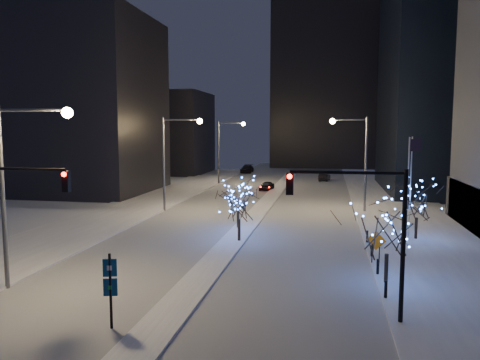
% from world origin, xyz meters
% --- Properties ---
extents(ground, '(160.00, 160.00, 0.00)m').
position_xyz_m(ground, '(0.00, 0.00, 0.00)').
color(ground, white).
rests_on(ground, ground).
extents(road, '(20.00, 130.00, 0.02)m').
position_xyz_m(road, '(0.00, 35.00, 0.01)').
color(road, '#A3A8B1').
rests_on(road, ground).
extents(median, '(2.00, 80.00, 0.15)m').
position_xyz_m(median, '(0.00, 30.00, 0.07)').
color(median, white).
rests_on(median, ground).
extents(east_sidewalk, '(10.00, 90.00, 0.15)m').
position_xyz_m(east_sidewalk, '(15.00, 20.00, 0.07)').
color(east_sidewalk, white).
rests_on(east_sidewalk, ground).
extents(west_sidewalk, '(8.00, 90.00, 0.15)m').
position_xyz_m(west_sidewalk, '(-14.00, 20.00, 0.07)').
color(west_sidewalk, white).
rests_on(west_sidewalk, ground).
extents(filler_west_near, '(22.00, 18.00, 24.00)m').
position_xyz_m(filler_west_near, '(-28.00, 40.00, 12.00)').
color(filler_west_near, black).
rests_on(filler_west_near, ground).
extents(filler_west_far, '(18.00, 16.00, 16.00)m').
position_xyz_m(filler_west_far, '(-26.00, 70.00, 8.00)').
color(filler_west_far, black).
rests_on(filler_west_far, ground).
extents(horizon_block, '(24.00, 14.00, 42.00)m').
position_xyz_m(horizon_block, '(6.00, 92.00, 21.00)').
color(horizon_block, black).
rests_on(horizon_block, ground).
extents(street_lamp_w_near, '(4.40, 0.56, 10.00)m').
position_xyz_m(street_lamp_w_near, '(-8.94, 2.00, 6.50)').
color(street_lamp_w_near, '#595E66').
rests_on(street_lamp_w_near, ground).
extents(street_lamp_w_mid, '(4.40, 0.56, 10.00)m').
position_xyz_m(street_lamp_w_mid, '(-8.94, 27.00, 6.50)').
color(street_lamp_w_mid, '#595E66').
rests_on(street_lamp_w_mid, ground).
extents(street_lamp_w_far, '(4.40, 0.56, 10.00)m').
position_xyz_m(street_lamp_w_far, '(-8.94, 52.00, 6.50)').
color(street_lamp_w_far, '#595E66').
rests_on(street_lamp_w_far, ground).
extents(street_lamp_east, '(3.90, 0.56, 10.00)m').
position_xyz_m(street_lamp_east, '(10.08, 30.00, 6.45)').
color(street_lamp_east, '#595E66').
rests_on(street_lamp_east, ground).
extents(traffic_signal_west, '(5.26, 0.43, 7.00)m').
position_xyz_m(traffic_signal_west, '(-8.44, -0.00, 4.76)').
color(traffic_signal_west, black).
rests_on(traffic_signal_west, ground).
extents(traffic_signal_east, '(5.26, 0.43, 7.00)m').
position_xyz_m(traffic_signal_east, '(8.94, 1.00, 4.76)').
color(traffic_signal_east, black).
rests_on(traffic_signal_east, ground).
extents(flagpoles, '(1.35, 2.60, 8.00)m').
position_xyz_m(flagpoles, '(13.37, 17.25, 4.80)').
color(flagpoles, silver).
rests_on(flagpoles, east_sidewalk).
extents(bollards, '(0.16, 12.16, 0.90)m').
position_xyz_m(bollards, '(10.20, 10.00, 0.60)').
color(bollards, black).
rests_on(bollards, east_sidewalk).
extents(car_near, '(2.11, 3.94, 1.27)m').
position_xyz_m(car_near, '(-1.50, 46.07, 0.64)').
color(car_near, black).
rests_on(car_near, ground).
extents(car_mid, '(2.05, 4.39, 1.39)m').
position_xyz_m(car_mid, '(6.51, 60.47, 0.70)').
color(car_mid, black).
rests_on(car_mid, ground).
extents(car_far, '(2.18, 5.31, 1.54)m').
position_xyz_m(car_far, '(-9.00, 72.55, 0.77)').
color(car_far, black).
rests_on(car_far, ground).
extents(holiday_tree_median_near, '(4.59, 4.59, 4.84)m').
position_xyz_m(holiday_tree_median_near, '(0.50, 14.77, 3.25)').
color(holiday_tree_median_near, black).
rests_on(holiday_tree_median_near, median).
extents(holiday_tree_median_far, '(3.65, 3.65, 3.85)m').
position_xyz_m(holiday_tree_median_far, '(-0.50, 19.47, 2.67)').
color(holiday_tree_median_far, black).
rests_on(holiday_tree_median_far, median).
extents(holiday_tree_plaza_near, '(4.86, 4.86, 5.20)m').
position_xyz_m(holiday_tree_plaza_near, '(10.50, 6.54, 3.39)').
color(holiday_tree_plaza_near, black).
rests_on(holiday_tree_plaza_near, east_sidewalk).
extents(holiday_tree_plaza_far, '(3.91, 3.91, 4.77)m').
position_xyz_m(holiday_tree_plaza_far, '(14.06, 18.01, 3.22)').
color(holiday_tree_plaza_far, black).
rests_on(holiday_tree_plaza_far, east_sidewalk).
extents(wayfinding_sign, '(0.60, 0.23, 3.38)m').
position_xyz_m(wayfinding_sign, '(-2.00, -1.80, 2.07)').
color(wayfinding_sign, black).
rests_on(wayfinding_sign, ground).
extents(construction_sign, '(1.22, 0.43, 2.09)m').
position_xyz_m(construction_sign, '(10.30, 10.44, 1.41)').
color(construction_sign, black).
rests_on(construction_sign, east_sidewalk).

